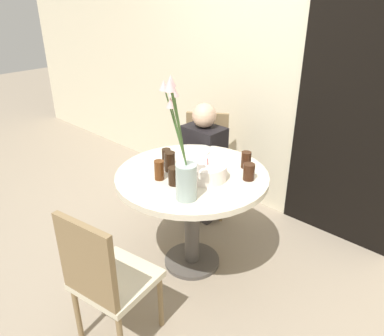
# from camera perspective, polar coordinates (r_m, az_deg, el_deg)

# --- Properties ---
(ground_plane) EXTENTS (16.00, 16.00, 0.00)m
(ground_plane) POSITION_cam_1_polar(r_m,az_deg,el_deg) (2.94, 0.00, -14.10)
(ground_plane) COLOR gray
(wall_back) EXTENTS (8.00, 0.05, 2.60)m
(wall_back) POSITION_cam_1_polar(r_m,az_deg,el_deg) (3.21, 14.03, 14.57)
(wall_back) COLOR beige
(wall_back) RESTS_ON ground_plane
(doorway_panel) EXTENTS (0.90, 0.01, 2.05)m
(doorway_panel) POSITION_cam_1_polar(r_m,az_deg,el_deg) (3.00, 23.34, 7.02)
(doorway_panel) COLOR black
(doorway_panel) RESTS_ON ground_plane
(dining_table) EXTENTS (1.03, 1.03, 0.76)m
(dining_table) POSITION_cam_1_polar(r_m,az_deg,el_deg) (2.59, 0.00, -3.55)
(dining_table) COLOR beige
(dining_table) RESTS_ON ground_plane
(chair_far_back) EXTENTS (0.56, 0.56, 0.89)m
(chair_far_back) POSITION_cam_1_polar(r_m,az_deg,el_deg) (3.39, 2.08, 1.53)
(chair_far_back) COLOR beige
(chair_far_back) RESTS_ON ground_plane
(chair_left_flank) EXTENTS (0.46, 0.46, 0.89)m
(chair_left_flank) POSITION_cam_1_polar(r_m,az_deg,el_deg) (2.14, -13.17, -15.70)
(chair_left_flank) COLOR beige
(chair_left_flank) RESTS_ON ground_plane
(birthday_cake) EXTENTS (0.25, 0.25, 0.15)m
(birthday_cake) POSITION_cam_1_polar(r_m,az_deg,el_deg) (2.43, 2.38, -0.59)
(birthday_cake) COLOR white
(birthday_cake) RESTS_ON dining_table
(flower_vase) EXTENTS (0.18, 0.27, 0.76)m
(flower_vase) POSITION_cam_1_polar(r_m,az_deg,el_deg) (2.11, -1.30, 0.35)
(flower_vase) COLOR #9EB2AD
(flower_vase) RESTS_ON dining_table
(side_plate) EXTENTS (0.21, 0.21, 0.01)m
(side_plate) POSITION_cam_1_polar(r_m,az_deg,el_deg) (2.84, 0.56, 2.52)
(side_plate) COLOR white
(side_plate) RESTS_ON dining_table
(drink_glass_0) EXTENTS (0.07, 0.07, 0.13)m
(drink_glass_0) POSITION_cam_1_polar(r_m,az_deg,el_deg) (2.54, -3.41, 0.98)
(drink_glass_0) COLOR black
(drink_glass_0) RESTS_ON dining_table
(drink_glass_1) EXTENTS (0.07, 0.07, 0.12)m
(drink_glass_1) POSITION_cam_1_polar(r_m,az_deg,el_deg) (2.61, 8.24, 1.25)
(drink_glass_1) COLOR #33190C
(drink_glass_1) RESTS_ON dining_table
(drink_glass_2) EXTENTS (0.06, 0.06, 0.12)m
(drink_glass_2) POSITION_cam_1_polar(r_m,az_deg,el_deg) (2.61, -3.92, 1.64)
(drink_glass_2) COLOR black
(drink_glass_2) RESTS_ON dining_table
(drink_glass_3) EXTENTS (0.07, 0.07, 0.11)m
(drink_glass_3) POSITION_cam_1_polar(r_m,az_deg,el_deg) (2.45, 8.66, -0.58)
(drink_glass_3) COLOR #33190C
(drink_glass_3) RESTS_ON dining_table
(drink_glass_4) EXTENTS (0.07, 0.07, 0.12)m
(drink_glass_4) POSITION_cam_1_polar(r_m,az_deg,el_deg) (2.36, -2.74, -1.23)
(drink_glass_4) COLOR black
(drink_glass_4) RESTS_ON dining_table
(drink_glass_5) EXTENTS (0.06, 0.06, 0.13)m
(drink_glass_5) POSITION_cam_1_polar(r_m,az_deg,el_deg) (2.43, -5.01, -0.33)
(drink_glass_5) COLOR #51280F
(drink_glass_5) RESTS_ON dining_table
(person_woman) EXTENTS (0.34, 0.24, 1.05)m
(person_woman) POSITION_cam_1_polar(r_m,az_deg,el_deg) (3.25, 1.76, 0.34)
(person_woman) COLOR #383333
(person_woman) RESTS_ON ground_plane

